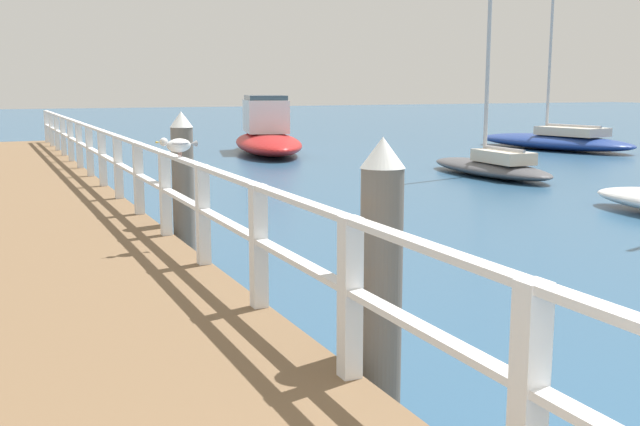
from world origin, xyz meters
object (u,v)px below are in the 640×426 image
at_px(boat_0, 491,164).
at_px(boat_3, 267,134).
at_px(dock_piling_near, 381,285).
at_px(boat_4, 555,140).
at_px(seagull_foreground, 178,145).
at_px(dock_piling_far, 183,188).

distance_m(boat_0, boat_3, 9.16).
bearing_deg(dock_piling_near, boat_4, 45.93).
bearing_deg(seagull_foreground, boat_4, -63.87).
relative_size(seagull_foreground, boat_3, 0.07).
xyz_separation_m(dock_piling_far, boat_3, (6.66, 14.90, -0.34)).
bearing_deg(dock_piling_far, boat_0, 33.13).
relative_size(dock_piling_near, boat_3, 0.28).
relative_size(dock_piling_far, seagull_foreground, 4.14).
bearing_deg(boat_4, seagull_foreground, -152.58).
bearing_deg(boat_4, boat_0, -151.82).
bearing_deg(boat_3, seagull_foreground, -99.48).
bearing_deg(boat_3, dock_piling_far, -100.17).
bearing_deg(seagull_foreground, boat_3, -35.35).
height_order(boat_0, boat_4, boat_4).
height_order(dock_piling_near, dock_piling_far, same).
xyz_separation_m(boat_0, boat_3, (-2.84, 8.70, 0.34)).
bearing_deg(dock_piling_far, boat_3, 65.91).
bearing_deg(boat_3, dock_piling_near, -94.39).
bearing_deg(dock_piling_near, boat_0, 50.28).
distance_m(boat_0, boat_4, 9.13).
xyz_separation_m(dock_piling_near, boat_0, (9.50, 11.44, -0.69)).
distance_m(dock_piling_far, boat_0, 11.37).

